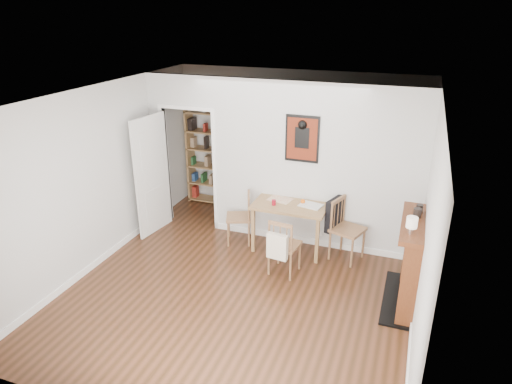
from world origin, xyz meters
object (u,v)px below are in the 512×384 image
at_px(chair_front, 284,245).
at_px(red_glass, 274,202).
at_px(dining_table, 290,209).
at_px(chair_left, 239,218).
at_px(mantel_lamp, 412,223).
at_px(fireplace, 412,260).
at_px(orange_fruit, 303,201).
at_px(bookshelf, 207,158).
at_px(notebook, 311,205).
at_px(ceramic_jar_a, 417,213).
at_px(chair_right, 347,229).
at_px(ceramic_jar_b, 419,209).

xyz_separation_m(chair_front, red_glass, (-0.35, 0.59, 0.37)).
bearing_deg(dining_table, chair_left, -174.92).
xyz_separation_m(red_glass, mantel_lamp, (2.00, -1.06, 0.47)).
xyz_separation_m(fireplace, mantel_lamp, (-0.07, -0.35, 0.67)).
bearing_deg(orange_fruit, dining_table, -159.32).
xyz_separation_m(dining_table, chair_front, (0.12, -0.72, -0.24)).
relative_size(bookshelf, notebook, 5.42).
distance_m(red_glass, ceramic_jar_a, 2.18).
xyz_separation_m(bookshelf, fireplace, (3.88, -2.15, -0.28)).
bearing_deg(notebook, chair_right, -4.41).
bearing_deg(chair_left, bookshelf, 131.02).
distance_m(chair_left, red_glass, 0.73).
distance_m(chair_left, chair_front, 1.16).
height_order(bookshelf, red_glass, bookshelf).
distance_m(chair_right, bookshelf, 3.23).
xyz_separation_m(chair_front, fireplace, (1.72, -0.13, 0.17)).
relative_size(dining_table, orange_fruit, 16.10).
height_order(red_glass, mantel_lamp, mantel_lamp).
height_order(chair_front, ceramic_jar_a, ceramic_jar_a).
bearing_deg(mantel_lamp, dining_table, 145.99).
height_order(orange_fruit, ceramic_jar_b, ceramic_jar_b).
bearing_deg(orange_fruit, chair_right, -6.80).
height_order(chair_left, red_glass, chair_left).
bearing_deg(bookshelf, orange_fruit, -29.11).
bearing_deg(orange_fruit, chair_front, -93.94).
relative_size(chair_right, red_glass, 11.63).
relative_size(dining_table, mantel_lamp, 5.62).
distance_m(chair_left, notebook, 1.21).
height_order(chair_right, chair_front, chair_right).
distance_m(dining_table, chair_right, 0.90).
height_order(chair_left, fireplace, fireplace).
height_order(chair_right, mantel_lamp, mantel_lamp).
bearing_deg(red_glass, fireplace, -19.06).
relative_size(dining_table, chair_right, 1.18).
height_order(chair_front, ceramic_jar_b, ceramic_jar_b).
height_order(fireplace, red_glass, fireplace).
bearing_deg(orange_fruit, mantel_lamp, -38.36).
height_order(dining_table, bookshelf, bookshelf).
distance_m(notebook, ceramic_jar_b, 1.70).
bearing_deg(bookshelf, dining_table, -32.54).
height_order(fireplace, ceramic_jar_a, ceramic_jar_a).
distance_m(fireplace, ceramic_jar_b, 0.66).
relative_size(dining_table, fireplace, 0.91).
xyz_separation_m(chair_left, ceramic_jar_a, (2.67, -0.65, 0.79)).
bearing_deg(chair_right, chair_front, -137.17).
relative_size(chair_left, chair_right, 0.89).
height_order(dining_table, chair_left, chair_left).
bearing_deg(chair_front, mantel_lamp, -15.97).
relative_size(chair_left, ceramic_jar_a, 7.06).
bearing_deg(fireplace, ceramic_jar_a, 97.78).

